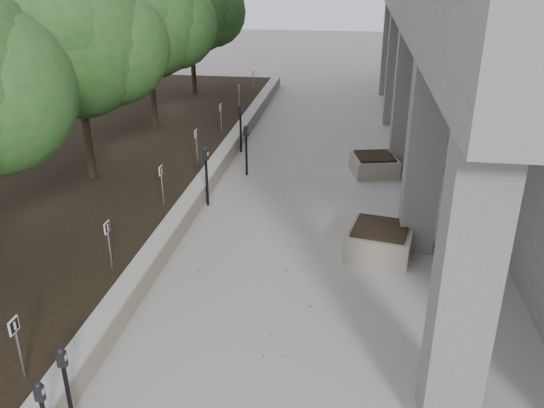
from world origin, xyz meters
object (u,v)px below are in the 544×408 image
Objects in this scene: crabapple_tree_5 at (191,27)px; planter_front at (380,240)px; crabapple_tree_4 at (149,45)px; parking_meter_5 at (241,129)px; planter_back at (374,164)px; crabapple_tree_3 at (79,73)px; parking_meter_2 at (68,390)px; parking_meter_4 at (246,151)px; parking_meter_3 at (207,177)px.

crabapple_tree_5 is 4.17× the size of planter_front.
planter_front is (7.45, -7.42, -2.82)m from crabapple_tree_4.
crabapple_tree_4 is at bearing 163.30° from parking_meter_5.
planter_back is at bearing 90.31° from planter_front.
crabapple_tree_5 is (0.00, 10.00, 0.00)m from crabapple_tree_3.
planter_front is at bearing 54.16° from parking_meter_2.
crabapple_tree_5 is 4.49× the size of planter_back.
planter_back is at bearing -14.48° from parking_meter_5.
parking_meter_4 is (0.47, 9.69, 0.07)m from parking_meter_2.
parking_meter_3 is 5.10m from planter_back.
crabapple_tree_4 is 6.81m from parking_meter_3.
crabapple_tree_5 is (0.00, 5.00, 0.00)m from crabapple_tree_4.
parking_meter_2 is 11.72m from parking_meter_5.
crabapple_tree_3 is at bearing 162.03° from planter_front.
planter_front is (4.10, 5.53, -0.36)m from parking_meter_2.
crabapple_tree_4 is 4.09× the size of parking_meter_2.
crabapple_tree_5 is at bearing 121.50° from parking_meter_5.
planter_back is at bearing 17.84° from crabapple_tree_3.
crabapple_tree_4 reaches higher than parking_meter_2.
crabapple_tree_5 reaches higher than parking_meter_3.
parking_meter_3 is 4.64m from planter_front.
crabapple_tree_5 is 14.75m from planter_front.
parking_meter_2 is 0.87× the size of parking_meter_5.
parking_meter_4 is 2.11m from parking_meter_5.
planter_back is (7.42, -2.61, -2.84)m from crabapple_tree_4.
crabapple_tree_4 reaches higher than parking_meter_5.
crabapple_tree_5 is 18.42m from parking_meter_2.
parking_meter_5 is (3.25, -6.22, -2.35)m from crabapple_tree_5.
crabapple_tree_3 reaches higher than planter_back.
planter_front is at bearing -33.63° from parking_meter_4.
crabapple_tree_3 is 5.51m from parking_meter_5.
parking_meter_4 is at bearing -169.87° from planter_back.
crabapple_tree_5 reaches higher than parking_meter_2.
parking_meter_5 is (-0.09, 11.72, 0.10)m from parking_meter_2.
parking_meter_2 is at bearing -111.54° from planter_back.
parking_meter_2 is (3.34, -7.94, -2.45)m from crabapple_tree_3.
crabapple_tree_3 is 4.83m from parking_meter_4.
parking_meter_3 is at bearing -145.25° from planter_back.
crabapple_tree_3 is 4.09× the size of parking_meter_2.
crabapple_tree_5 is 11.25m from parking_meter_3.
planter_back is (7.42, 2.39, -2.84)m from crabapple_tree_3.
planter_back is (7.42, -7.61, -2.84)m from crabapple_tree_5.
crabapple_tree_3 is 8.96m from parking_meter_2.
parking_meter_2 is 1.02× the size of planter_front.
planter_front is 4.80m from planter_back.
parking_meter_5 reaches higher than parking_meter_2.
crabapple_tree_3 is at bearing -171.03° from parking_meter_3.
parking_meter_2 is at bearing -75.51° from crabapple_tree_4.
crabapple_tree_5 is at bearing 120.96° from planter_front.
crabapple_tree_3 reaches higher than parking_meter_2.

